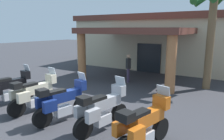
% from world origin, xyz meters
% --- Properties ---
extents(ground_plane, '(80.00, 80.00, 0.00)m').
position_xyz_m(ground_plane, '(0.00, 0.00, 0.00)').
color(ground_plane, '#38383D').
extents(motel_building, '(14.35, 11.30, 4.26)m').
position_xyz_m(motel_building, '(-0.09, 11.71, 2.17)').
color(motel_building, beige).
rests_on(motel_building, ground_plane).
extents(motorcycle_black, '(0.76, 2.21, 1.61)m').
position_xyz_m(motorcycle_black, '(-2.26, -0.63, 0.70)').
color(motorcycle_black, black).
rests_on(motorcycle_black, ground_plane).
extents(motorcycle_cream, '(0.73, 2.21, 1.61)m').
position_xyz_m(motorcycle_cream, '(-0.71, -0.51, 0.70)').
color(motorcycle_cream, black).
rests_on(motorcycle_cream, ground_plane).
extents(motorcycle_blue, '(0.92, 2.19, 1.61)m').
position_xyz_m(motorcycle_blue, '(0.85, -0.54, 0.70)').
color(motorcycle_blue, black).
rests_on(motorcycle_blue, ground_plane).
extents(motorcycle_silver, '(0.87, 2.20, 1.61)m').
position_xyz_m(motorcycle_silver, '(2.40, -0.36, 0.70)').
color(motorcycle_silver, black).
rests_on(motorcycle_silver, ground_plane).
extents(motorcycle_orange, '(0.94, 2.19, 1.61)m').
position_xyz_m(motorcycle_orange, '(3.96, -0.66, 0.70)').
color(motorcycle_orange, black).
rests_on(motorcycle_orange, ground_plane).
extents(pedestrian, '(0.32, 0.50, 1.68)m').
position_xyz_m(pedestrian, '(0.16, 5.40, 0.97)').
color(pedestrian, '#3F334C').
rests_on(pedestrian, ground_plane).
extents(palm_tree_near_portico, '(2.36, 2.49, 5.54)m').
position_xyz_m(palm_tree_near_portico, '(4.35, 6.52, 3.95)').
color(palm_tree_near_portico, brown).
rests_on(palm_tree_near_portico, ground_plane).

